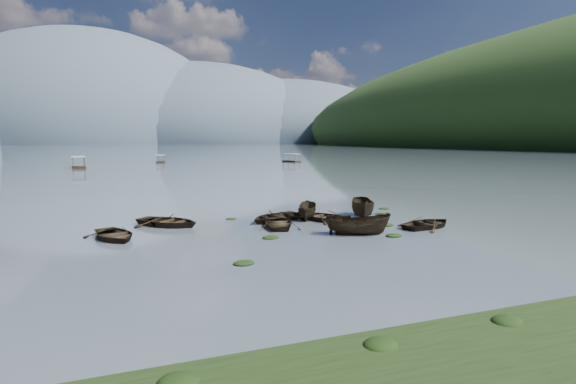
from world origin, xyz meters
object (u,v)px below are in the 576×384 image
object	(u,v)px
rowboat_0	(114,239)
rowboat_3	(324,220)
pontoon_left	(79,169)
pontoon_centre	(161,163)

from	to	relation	value
rowboat_0	rowboat_3	distance (m)	15.65
rowboat_3	pontoon_left	distance (m)	81.25
rowboat_0	pontoon_centre	world-z (taller)	pontoon_centre
pontoon_left	rowboat_3	bearing A→B (deg)	-78.30
rowboat_3	pontoon_centre	world-z (taller)	pontoon_centre
rowboat_0	pontoon_centre	xyz separation A→B (m)	(11.31, 100.28, 0.00)
pontoon_left	rowboat_0	bearing A→B (deg)	-89.40
rowboat_3	pontoon_left	xyz separation A→B (m)	(-23.65, 77.73, 0.00)
rowboat_0	rowboat_3	bearing A→B (deg)	-13.02
rowboat_0	pontoon_left	distance (m)	79.55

